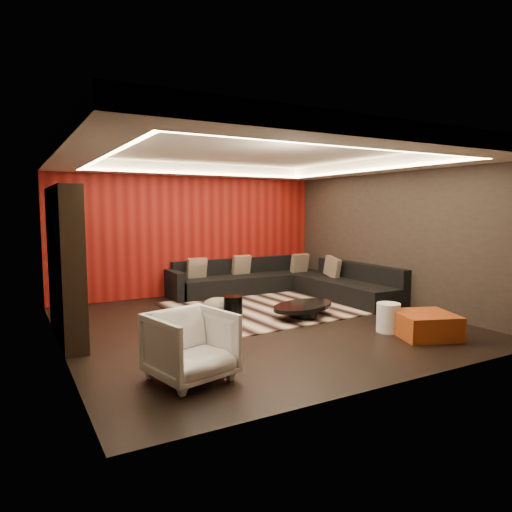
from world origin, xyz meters
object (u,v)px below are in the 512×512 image
coffee_table (303,310)px  orange_ottoman (425,325)px  drum_stool (233,307)px  white_side_table (388,318)px  armchair (191,346)px  sectional_sofa (285,283)px

coffee_table → orange_ottoman: bearing=-63.8°
drum_stool → white_side_table: bearing=-46.8°
orange_ottoman → armchair: (-3.64, 0.07, 0.21)m
coffee_table → armchair: size_ratio=1.55×
drum_stool → armchair: 2.78m
drum_stool → sectional_sofa: (1.97, 1.43, 0.05)m
orange_ottoman → armchair: 3.65m
orange_ottoman → armchair: armchair is taller
drum_stool → sectional_sofa: size_ratio=0.10×
coffee_table → sectional_sofa: size_ratio=0.36×
white_side_table → armchair: 3.39m
orange_ottoman → sectional_sofa: (-0.05, 3.75, 0.08)m
drum_stool → coffee_table: bearing=-23.1°
orange_ottoman → sectional_sofa: bearing=90.8°
coffee_table → sectional_sofa: bearing=65.8°
drum_stool → orange_ottoman: drum_stool is taller
drum_stool → white_side_table: size_ratio=0.86×
coffee_table → white_side_table: 1.52m
coffee_table → white_side_table: size_ratio=2.93×
armchair → sectional_sofa: 5.14m
orange_ottoman → drum_stool: bearing=131.1°
white_side_table → coffee_table: bearing=114.4°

